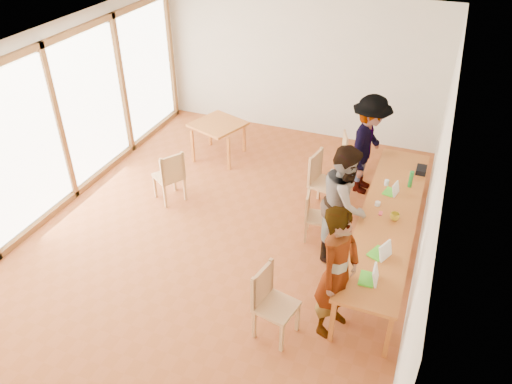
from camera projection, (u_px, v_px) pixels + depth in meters
ground at (224, 232)px, 8.15m from camera, size 8.00×8.00×0.00m
wall_back at (300, 65)px, 10.43m from camera, size 6.00×0.10×3.00m
wall_front at (23, 367)px, 4.22m from camera, size 6.00×0.10×3.00m
wall_right at (432, 193)px, 6.42m from camera, size 0.10×8.00×3.00m
window_wall at (57, 121)px, 8.21m from camera, size 0.10×8.00×3.00m
ceiling at (216, 50)px, 6.48m from camera, size 6.00×8.00×0.04m
communal_table at (389, 217)px, 7.34m from camera, size 0.80×4.00×0.75m
side_table at (218, 127)px, 9.89m from camera, size 0.90×0.90×0.75m
chair_near at (269, 295)px, 6.13m from camera, size 0.55×0.55×0.53m
chair_mid at (312, 211)px, 7.79m from camera, size 0.44×0.44×0.44m
chair_far at (320, 175)px, 8.43m from camera, size 0.56×0.56×0.55m
chair_empty at (349, 149)px, 9.44m from camera, size 0.50×0.50×0.44m
chair_spare at (171, 172)px, 8.58m from camera, size 0.63×0.63×0.52m
person_near at (337, 273)px, 6.01m from camera, size 0.63×0.78×1.86m
person_mid at (344, 202)px, 7.28m from camera, size 0.72×0.91×1.83m
person_far at (368, 145)px, 8.73m from camera, size 0.79×1.24×1.84m
laptop_near at (371, 277)px, 6.12m from camera, size 0.23×0.27×0.22m
laptop_mid at (382, 252)px, 6.51m from camera, size 0.32×0.33×0.22m
laptop_far at (393, 190)px, 7.73m from camera, size 0.25×0.27×0.20m
yellow_mug at (395, 217)px, 7.17m from camera, size 0.15×0.15×0.11m
green_bottle at (411, 179)px, 7.85m from camera, size 0.07×0.07×0.28m
clear_glass at (387, 183)px, 7.94m from camera, size 0.07×0.07×0.09m
condiment_cup at (378, 204)px, 7.48m from camera, size 0.08×0.08×0.06m
pink_phone at (381, 213)px, 7.31m from camera, size 0.05×0.10×0.01m
black_pouch at (421, 170)px, 8.27m from camera, size 0.16×0.26×0.09m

